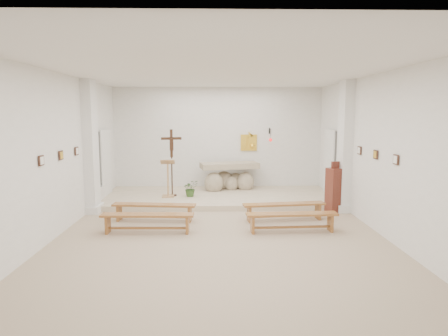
{
  "coord_description": "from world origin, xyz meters",
  "views": [
    {
      "loc": [
        -0.12,
        -8.54,
        2.61
      ],
      "look_at": [
        0.13,
        1.6,
        1.24
      ],
      "focal_mm": 32.0,
      "sensor_mm": 36.0,
      "label": 1
    }
  ],
  "objects_px": {
    "altar": "(229,178)",
    "lectern": "(168,178)",
    "bench_right_front": "(284,207)",
    "bench_right_second": "(292,218)",
    "donation_pedestal": "(334,190)",
    "bench_left_front": "(154,208)",
    "crucifix_stand": "(172,158)",
    "bench_left_second": "(147,219)"
  },
  "relations": [
    {
      "from": "donation_pedestal",
      "to": "bench_left_front",
      "type": "relative_size",
      "value": 0.66
    },
    {
      "from": "bench_right_front",
      "to": "lectern",
      "type": "bearing_deg",
      "value": 137.65
    },
    {
      "from": "bench_left_front",
      "to": "bench_right_second",
      "type": "bearing_deg",
      "value": -11.37
    },
    {
      "from": "altar",
      "to": "lectern",
      "type": "height_order",
      "value": "lectern"
    },
    {
      "from": "lectern",
      "to": "crucifix_stand",
      "type": "bearing_deg",
      "value": 47.2
    },
    {
      "from": "bench_left_front",
      "to": "lectern",
      "type": "bearing_deg",
      "value": 93.48
    },
    {
      "from": "crucifix_stand",
      "to": "bench_right_second",
      "type": "relative_size",
      "value": 0.98
    },
    {
      "from": "donation_pedestal",
      "to": "bench_right_second",
      "type": "height_order",
      "value": "donation_pedestal"
    },
    {
      "from": "altar",
      "to": "bench_right_second",
      "type": "relative_size",
      "value": 0.97
    },
    {
      "from": "lectern",
      "to": "bench_left_second",
      "type": "height_order",
      "value": "lectern"
    },
    {
      "from": "crucifix_stand",
      "to": "donation_pedestal",
      "type": "height_order",
      "value": "crucifix_stand"
    },
    {
      "from": "crucifix_stand",
      "to": "bench_left_front",
      "type": "distance_m",
      "value": 2.55
    },
    {
      "from": "crucifix_stand",
      "to": "bench_right_second",
      "type": "distance_m",
      "value": 4.59
    },
    {
      "from": "bench_left_front",
      "to": "bench_left_second",
      "type": "xyz_separation_m",
      "value": [
        0.0,
        -0.99,
        0.0
      ]
    },
    {
      "from": "bench_right_front",
      "to": "crucifix_stand",
      "type": "bearing_deg",
      "value": 135.02
    },
    {
      "from": "altar",
      "to": "bench_left_second",
      "type": "height_order",
      "value": "altar"
    },
    {
      "from": "lectern",
      "to": "bench_right_front",
      "type": "xyz_separation_m",
      "value": [
        3.11,
        -2.21,
        -0.4
      ]
    },
    {
      "from": "altar",
      "to": "bench_left_second",
      "type": "distance_m",
      "value": 4.76
    },
    {
      "from": "bench_right_front",
      "to": "bench_left_second",
      "type": "bearing_deg",
      "value": -169.86
    },
    {
      "from": "bench_left_second",
      "to": "bench_right_second",
      "type": "bearing_deg",
      "value": 1.42
    },
    {
      "from": "bench_left_front",
      "to": "bench_right_second",
      "type": "xyz_separation_m",
      "value": [
        3.2,
        -0.99,
        0.0
      ]
    },
    {
      "from": "bench_left_front",
      "to": "bench_right_second",
      "type": "distance_m",
      "value": 3.35
    },
    {
      "from": "crucifix_stand",
      "to": "bench_left_second",
      "type": "relative_size",
      "value": 0.98
    },
    {
      "from": "bench_left_front",
      "to": "bench_right_second",
      "type": "height_order",
      "value": "same"
    },
    {
      "from": "bench_left_front",
      "to": "bench_right_second",
      "type": "relative_size",
      "value": 1.0
    },
    {
      "from": "lectern",
      "to": "bench_right_second",
      "type": "relative_size",
      "value": 0.57
    },
    {
      "from": "bench_left_second",
      "to": "bench_right_second",
      "type": "distance_m",
      "value": 3.2
    },
    {
      "from": "bench_right_front",
      "to": "bench_right_second",
      "type": "distance_m",
      "value": 0.99
    },
    {
      "from": "altar",
      "to": "donation_pedestal",
      "type": "xyz_separation_m",
      "value": [
        2.75,
        -2.5,
        0.08
      ]
    },
    {
      "from": "bench_right_front",
      "to": "bench_right_second",
      "type": "xyz_separation_m",
      "value": [
        0.0,
        -0.99,
        0.0
      ]
    },
    {
      "from": "donation_pedestal",
      "to": "bench_right_front",
      "type": "bearing_deg",
      "value": -170.02
    },
    {
      "from": "donation_pedestal",
      "to": "bench_left_front",
      "type": "bearing_deg",
      "value": 170.57
    },
    {
      "from": "altar",
      "to": "bench_left_front",
      "type": "height_order",
      "value": "altar"
    },
    {
      "from": "altar",
      "to": "bench_left_second",
      "type": "relative_size",
      "value": 0.97
    },
    {
      "from": "donation_pedestal",
      "to": "bench_left_second",
      "type": "height_order",
      "value": "donation_pedestal"
    },
    {
      "from": "bench_right_front",
      "to": "bench_left_second",
      "type": "distance_m",
      "value": 3.35
    },
    {
      "from": "bench_left_front",
      "to": "bench_left_second",
      "type": "bearing_deg",
      "value": -84.23
    },
    {
      "from": "bench_left_front",
      "to": "bench_right_front",
      "type": "distance_m",
      "value": 3.2
    },
    {
      "from": "donation_pedestal",
      "to": "bench_left_front",
      "type": "height_order",
      "value": "donation_pedestal"
    },
    {
      "from": "bench_left_front",
      "to": "bench_right_front",
      "type": "bearing_deg",
      "value": 5.77
    },
    {
      "from": "lectern",
      "to": "bench_left_front",
      "type": "xyz_separation_m",
      "value": [
        -0.09,
        -2.21,
        -0.4
      ]
    },
    {
      "from": "lectern",
      "to": "donation_pedestal",
      "type": "relative_size",
      "value": 0.85
    }
  ]
}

